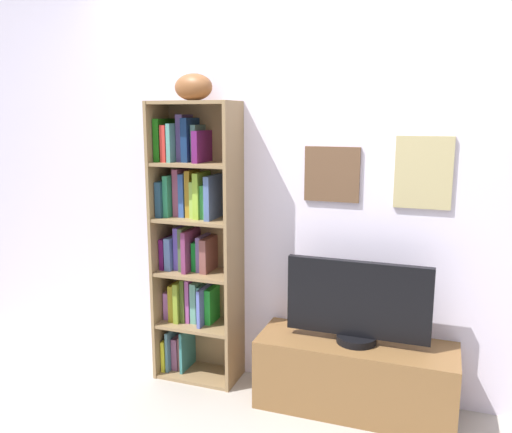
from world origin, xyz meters
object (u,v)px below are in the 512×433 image
object	(u,v)px
bookshelf	(193,240)
football	(193,87)
tv_stand	(355,376)
television	(358,303)

from	to	relation	value
bookshelf	football	size ratio (longest dim) A/B	6.72
bookshelf	tv_stand	size ratio (longest dim) A/B	1.58
tv_stand	television	distance (m)	0.43
bookshelf	football	xyz separation A→B (m)	(0.04, -0.03, 0.92)
bookshelf	tv_stand	bearing A→B (deg)	-5.07
tv_stand	television	xyz separation A→B (m)	(0.00, 0.00, 0.43)
tv_stand	television	bearing A→B (deg)	90.00
bookshelf	television	xyz separation A→B (m)	(1.04, -0.09, -0.25)
bookshelf	television	size ratio (longest dim) A/B	2.19
football	tv_stand	xyz separation A→B (m)	(1.00, -0.06, -1.60)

